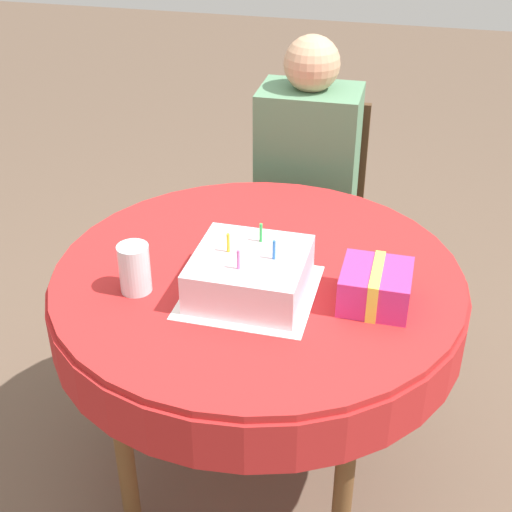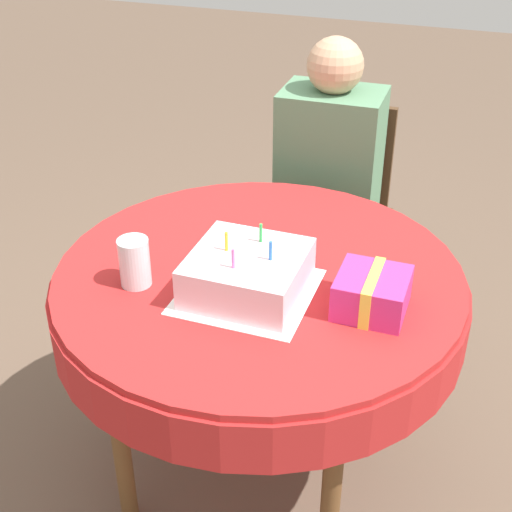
% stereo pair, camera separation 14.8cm
% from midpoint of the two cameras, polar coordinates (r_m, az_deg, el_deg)
% --- Properties ---
extents(ground_plane, '(12.00, 12.00, 0.00)m').
position_cam_midpoint_polar(ground_plane, '(2.38, 2.05, -16.84)').
color(ground_plane, brown).
extents(dining_table, '(1.10, 1.10, 0.76)m').
position_cam_midpoint_polar(dining_table, '(1.93, 2.42, -3.51)').
color(dining_table, '#B22323').
rests_on(dining_table, ground_plane).
extents(chair, '(0.44, 0.44, 0.89)m').
position_cam_midpoint_polar(chair, '(2.74, 7.53, 3.44)').
color(chair, '#4C331E').
rests_on(chair, ground_plane).
extents(person, '(0.35, 0.35, 1.18)m').
position_cam_midpoint_polar(person, '(2.56, 7.42, 6.77)').
color(person, tan).
rests_on(person, ground_plane).
extents(napkin, '(0.32, 0.32, 0.00)m').
position_cam_midpoint_polar(napkin, '(1.80, 1.67, -2.91)').
color(napkin, white).
rests_on(napkin, dining_table).
extents(birthday_cake, '(0.27, 0.27, 0.16)m').
position_cam_midpoint_polar(birthday_cake, '(1.77, 1.70, -1.45)').
color(birthday_cake, silver).
rests_on(birthday_cake, dining_table).
extents(drinking_glass, '(0.08, 0.08, 0.13)m').
position_cam_midpoint_polar(drinking_glass, '(1.81, -7.40, -0.55)').
color(drinking_glass, silver).
rests_on(drinking_glass, dining_table).
extents(gift_box, '(0.17, 0.17, 0.10)m').
position_cam_midpoint_polar(gift_box, '(1.74, 11.67, -2.98)').
color(gift_box, '#D13384').
rests_on(gift_box, dining_table).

